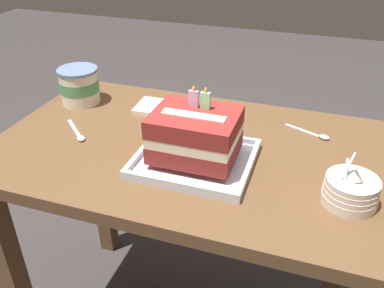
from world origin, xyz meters
The scene contains 8 objects.
dining_table centered at (0.00, 0.00, 0.64)m, with size 1.07×0.65×0.78m.
foil_tray centered at (0.04, -0.07, 0.78)m, with size 0.29×0.26×0.02m.
birthday_cake centered at (0.04, -0.07, 0.86)m, with size 0.21×0.17×0.17m.
bowl_stack centered at (0.41, -0.12, 0.81)m, with size 0.12×0.12×0.11m.
ice_cream_tub centered at (-0.43, 0.15, 0.84)m, with size 0.13×0.13×0.12m.
serving_spoon_near_tray centered at (0.33, 0.16, 0.78)m, with size 0.13×0.07×0.01m.
serving_spoon_by_bowls centered at (-0.31, -0.05, 0.78)m, with size 0.12×0.11×0.01m.
napkin_pile centered at (-0.18, 0.18, 0.78)m, with size 0.12×0.12×0.01m.
Camera 1 is at (0.31, -0.90, 1.36)m, focal length 38.29 mm.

